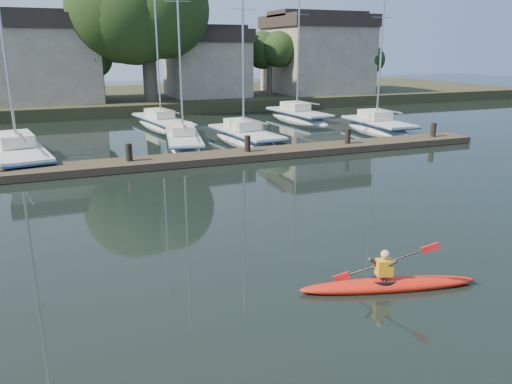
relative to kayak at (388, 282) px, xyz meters
name	(u,v)px	position (x,y,z in m)	size (l,w,h in m)	color
ground	(338,280)	(-0.87, 0.84, -0.17)	(160.00, 160.00, 0.00)	black
kayak	(388,282)	(0.00, 0.00, 0.00)	(4.37, 1.66, 1.40)	red
dock	(191,159)	(-0.87, 14.84, 0.03)	(34.00, 2.00, 1.80)	#433326
sailboat_1	(20,164)	(-8.84, 18.80, -0.38)	(3.88, 9.65, 15.36)	silver
sailboat_2	(184,147)	(0.01, 19.91, -0.34)	(3.42, 8.54, 13.78)	silver
sailboat_3	(245,144)	(3.85, 19.71, -0.37)	(3.02, 8.46, 13.34)	silver
sailboat_4	(377,133)	(13.92, 20.14, -0.38)	(2.52, 7.75, 13.06)	silver
sailboat_6	(163,129)	(0.30, 27.35, -0.35)	(3.52, 10.05, 15.66)	silver
sailboat_7	(298,122)	(11.27, 27.20, -0.38)	(2.92, 8.77, 13.90)	silver
shore	(136,73)	(0.74, 41.13, 3.06)	(90.00, 25.25, 12.75)	#2C381C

